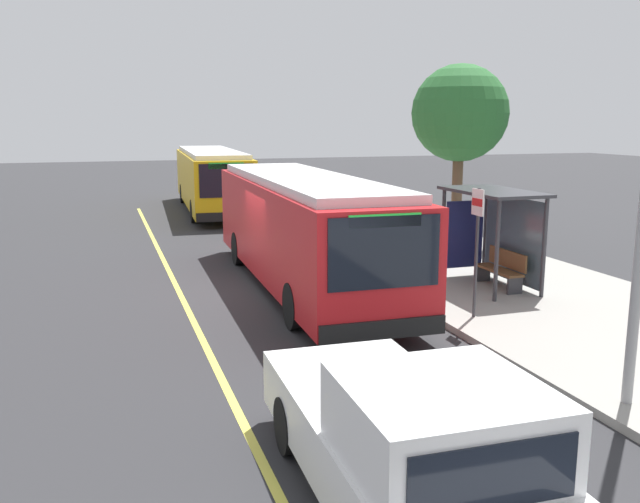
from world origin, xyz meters
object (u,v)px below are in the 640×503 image
transit_bus_second (211,178)px  route_sign_post (477,235)px  pickup_truck (411,447)px  transit_bus_main (304,227)px  waiting_bench (502,269)px

transit_bus_second → route_sign_post: bearing=6.7°
transit_bus_second → pickup_truck: transit_bus_second is taller
transit_bus_main → pickup_truck: bearing=-10.6°
route_sign_post → waiting_bench: bearing=135.7°
transit_bus_main → waiting_bench: bearing=65.3°
transit_bus_second → waiting_bench: (18.20, 4.42, -0.99)m
pickup_truck → route_sign_post: size_ratio=1.95×
waiting_bench → pickup_truck: bearing=-38.3°
transit_bus_main → route_sign_post: size_ratio=4.01×
pickup_truck → route_sign_post: bearing=144.0°
transit_bus_main → route_sign_post: same height
waiting_bench → route_sign_post: size_ratio=0.57×
route_sign_post → transit_bus_main: bearing=-148.9°
pickup_truck → waiting_bench: 10.59m
transit_bus_second → waiting_bench: size_ratio=7.60×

